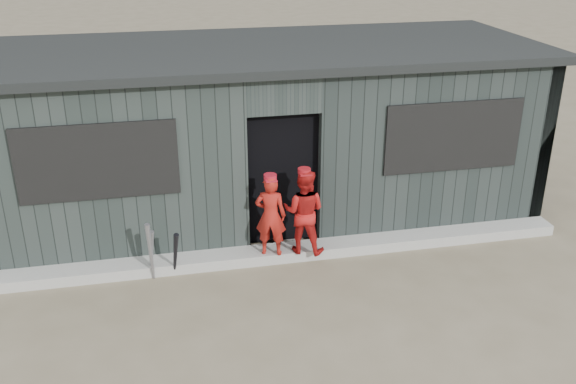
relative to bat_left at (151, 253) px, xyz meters
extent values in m
plane|color=brown|center=(1.85, -1.68, -0.35)|extent=(80.00, 80.00, 0.00)
cube|color=#9F9F9A|center=(1.85, 0.14, -0.28)|extent=(8.00, 0.36, 0.15)
cone|color=gray|center=(0.00, 0.00, 0.00)|extent=(0.14, 0.22, 0.70)
cone|color=gray|center=(0.00, -0.12, 0.08)|extent=(0.10, 0.21, 0.86)
cone|color=black|center=(0.30, -0.10, 0.00)|extent=(0.14, 0.28, 0.69)
imported|color=#A71C14|center=(1.59, 0.04, 0.37)|extent=(0.48, 0.38, 1.13)
imported|color=#B51816|center=(2.04, 0.02, 0.39)|extent=(0.71, 0.65, 1.19)
imported|color=silver|center=(1.97, 0.66, 0.26)|extent=(0.62, 0.44, 1.21)
cube|color=black|center=(1.85, 1.82, 0.85)|extent=(7.60, 2.70, 2.20)
cube|color=#2B3331|center=(-0.40, 0.42, 0.90)|extent=(3.50, 0.20, 2.50)
cube|color=#272E2D|center=(4.10, 0.42, 0.90)|extent=(3.50, 0.20, 2.50)
cube|color=#2B3432|center=(1.85, 0.42, 1.90)|extent=(1.00, 0.20, 0.50)
cube|color=#2A3330|center=(5.75, 1.82, 0.90)|extent=(0.20, 3.00, 2.50)
cube|color=#262D2B|center=(1.85, 3.22, 0.90)|extent=(8.00, 0.20, 2.50)
cube|color=black|center=(1.85, 1.82, 2.21)|extent=(8.30, 3.30, 0.12)
cube|color=black|center=(-0.55, 0.30, 1.20)|extent=(2.00, 0.04, 1.00)
cube|color=black|center=(4.25, 0.30, 1.20)|extent=(2.00, 0.04, 1.00)
cube|color=black|center=(1.56, 0.78, 1.00)|extent=(0.20, 0.20, 0.99)
cube|color=black|center=(2.10, 1.05, 0.95)|extent=(0.20, 0.17, 0.80)
camera|label=1|loc=(0.22, -7.53, 4.06)|focal=40.00mm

